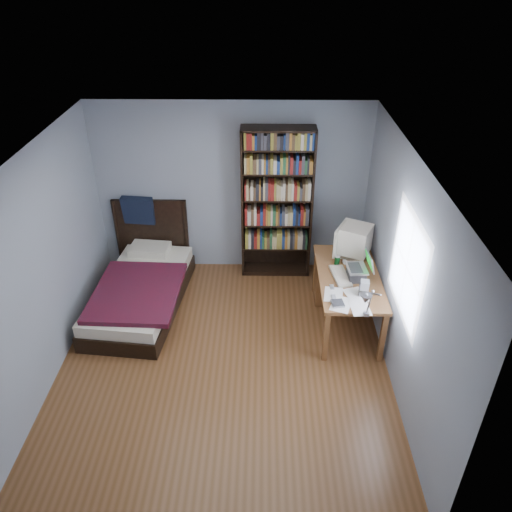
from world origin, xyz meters
name	(u,v)px	position (x,y,z in m)	size (l,w,h in m)	color
room	(223,273)	(0.03, 0.00, 1.25)	(4.20, 4.24, 2.50)	brown
desk	(342,278)	(1.50, 1.14, 0.41)	(0.75, 1.48, 0.73)	brown
crt_monitor	(353,240)	(1.59, 1.18, 0.99)	(0.54, 0.49, 0.46)	beige
laptop	(358,271)	(1.59, 0.68, 0.83)	(0.31, 0.31, 0.37)	#2D2D30
desk_lamp	(366,300)	(1.46, -0.40, 1.21)	(0.23, 0.51, 0.60)	#99999E
keyboard	(340,276)	(1.39, 0.71, 0.75)	(0.18, 0.45, 0.03)	#BFB79F
speaker	(364,288)	(1.61, 0.34, 0.83)	(0.10, 0.10, 0.20)	gray
soda_can	(337,261)	(1.38, 0.98, 0.79)	(0.07, 0.07, 0.12)	#073507
mouse	(345,262)	(1.49, 1.02, 0.75)	(0.07, 0.12, 0.04)	silver
phone_silver	(332,287)	(1.27, 0.48, 0.74)	(0.05, 0.09, 0.02)	#BBBBC0
phone_grey	(334,297)	(1.26, 0.27, 0.74)	(0.05, 0.09, 0.02)	gray
external_drive	(338,304)	(1.29, 0.15, 0.74)	(0.13, 0.13, 0.03)	gray
bookshelf	(277,205)	(0.63, 1.94, 1.10)	(0.99, 0.30, 2.20)	black
bed	(141,287)	(-1.19, 1.13, 0.26)	(1.22, 2.14, 1.16)	black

